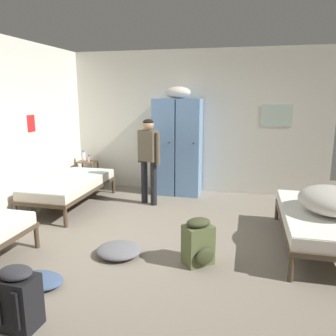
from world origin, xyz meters
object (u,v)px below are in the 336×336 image
at_px(bedding_heap, 331,200).
at_px(water_bottle, 84,156).
at_px(backpack_black, 19,298).
at_px(backpack_olive, 198,243).
at_px(clothes_pile_grey, 119,250).
at_px(locker_bank, 178,145).
at_px(bed_left_rear, 70,185).
at_px(person_traveler, 149,154).
at_px(shelf_unit, 87,172).
at_px(bed_right, 319,219).
at_px(clothes_pile_denim, 38,281).
at_px(lotion_bottle, 89,159).

height_order(bedding_heap, water_bottle, bedding_heap).
bearing_deg(backpack_black, backpack_olive, 47.51).
bearing_deg(clothes_pile_grey, water_bottle, 123.90).
height_order(backpack_olive, clothes_pile_grey, backpack_olive).
relative_size(locker_bank, bed_left_rear, 1.09).
height_order(person_traveler, backpack_olive, person_traveler).
relative_size(bedding_heap, backpack_olive, 1.63).
relative_size(shelf_unit, bed_right, 0.30).
relative_size(backpack_black, clothes_pile_denim, 1.02).
xyz_separation_m(shelf_unit, backpack_black, (1.44, -4.12, -0.09)).
relative_size(bedding_heap, clothes_pile_denim, 1.67).
relative_size(shelf_unit, bedding_heap, 0.64).
bearing_deg(bed_left_rear, bedding_heap, -11.43).
height_order(bed_left_rear, bedding_heap, bedding_heap).
height_order(bed_right, person_traveler, person_traveler).
height_order(bed_left_rear, backpack_black, backpack_black).
relative_size(bed_right, backpack_black, 3.45).
relative_size(shelf_unit, backpack_olive, 1.04).
height_order(bed_left_rear, water_bottle, water_bottle).
relative_size(locker_bank, bed_right, 1.09).
distance_m(locker_bank, shelf_unit, 2.02).
bearing_deg(locker_bank, backpack_olive, -73.44).
bearing_deg(locker_bank, shelf_unit, -178.74).
distance_m(bed_right, clothes_pile_grey, 2.53).
distance_m(person_traveler, lotion_bottle, 1.66).
distance_m(bed_right, water_bottle, 4.67).
distance_m(locker_bank, bed_left_rear, 2.13).
height_order(bed_right, lotion_bottle, lotion_bottle).
distance_m(bedding_heap, backpack_olive, 1.74).
xyz_separation_m(water_bottle, clothes_pile_denim, (1.28, -3.56, -0.61)).
height_order(lotion_bottle, backpack_olive, lotion_bottle).
height_order(locker_bank, backpack_black, locker_bank).
distance_m(person_traveler, backpack_black, 3.46).
relative_size(locker_bank, shelf_unit, 3.63).
xyz_separation_m(locker_bank, shelf_unit, (-1.92, -0.04, -0.62)).
height_order(locker_bank, water_bottle, locker_bank).
bearing_deg(clothes_pile_grey, bed_left_rear, 133.86).
xyz_separation_m(water_bottle, clothes_pile_grey, (1.85, -2.75, -0.60)).
distance_m(backpack_black, clothes_pile_denim, 0.66).
height_order(locker_bank, bedding_heap, locker_bank).
relative_size(locker_bank, water_bottle, 9.39).
relative_size(bedding_heap, backpack_black, 1.63).
bearing_deg(backpack_black, person_traveler, 88.00).
relative_size(locker_bank, person_traveler, 1.37).
bearing_deg(lotion_bottle, bedding_heap, -24.65).
bearing_deg(person_traveler, bed_right, -25.13).
height_order(locker_bank, person_traveler, locker_bank).
xyz_separation_m(bed_right, person_traveler, (-2.59, 1.21, 0.53)).
distance_m(water_bottle, lotion_bottle, 0.17).
height_order(backpack_black, clothes_pile_grey, backpack_black).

